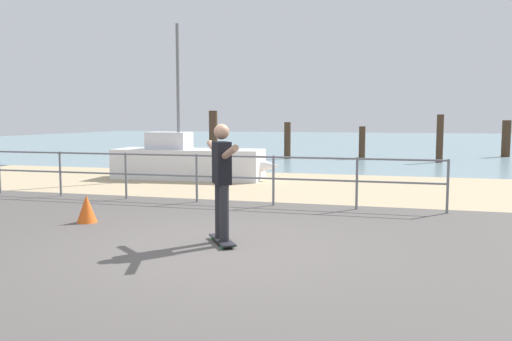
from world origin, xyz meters
TOP-DOWN VIEW (x-y plane):
  - ground_plane at (0.00, -1.00)m, footprint 24.00×10.00m
  - beach_strip at (0.00, 7.00)m, footprint 24.00×6.00m
  - sea_surface at (0.00, 35.00)m, footprint 72.00×50.00m
  - railing_fence at (-1.76, 3.60)m, footprint 10.18×0.05m
  - sailboat at (-3.49, 7.65)m, footprint 5.01×1.66m
  - skateboard at (-0.00, 0.18)m, footprint 0.61×0.78m
  - skateboarder at (-0.00, 0.18)m, footprint 0.88×1.25m
  - groyne_post_0 at (-5.64, 15.22)m, footprint 0.38×0.38m
  - groyne_post_1 at (-2.45, 16.04)m, footprint 0.29×0.29m
  - groyne_post_2 at (0.74, 16.96)m, footprint 0.28×0.28m
  - groyne_post_3 at (3.93, 15.81)m, footprint 0.28×0.28m
  - groyne_post_4 at (7.12, 19.92)m, footprint 0.39×0.39m
  - traffic_cone at (-2.76, 1.02)m, footprint 0.36×0.36m

SIDE VIEW (x-z plane):
  - ground_plane at x=0.00m, z-range -0.02..0.02m
  - beach_strip at x=0.00m, z-range -0.02..0.02m
  - sea_surface at x=0.00m, z-range -0.02..0.02m
  - skateboard at x=0.00m, z-range 0.03..0.11m
  - traffic_cone at x=-2.76m, z-range 0.00..0.50m
  - sailboat at x=-3.49m, z-range -1.76..2.80m
  - railing_fence at x=-1.76m, z-range 0.17..1.22m
  - groyne_post_2 at x=0.74m, z-range 0.00..1.45m
  - groyne_post_1 at x=-2.45m, z-range 0.00..1.64m
  - groyne_post_4 at x=7.12m, z-range 0.00..1.72m
  - groyne_post_3 at x=3.93m, z-range 0.00..1.96m
  - skateboarder at x=0.00m, z-range 0.19..1.84m
  - groyne_post_0 at x=-5.64m, z-range 0.00..2.14m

